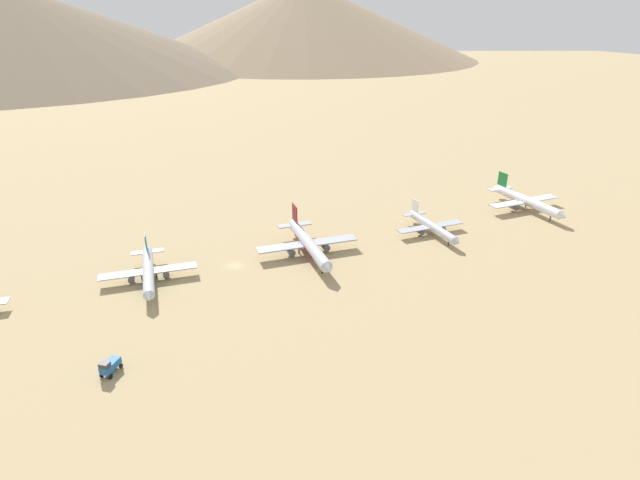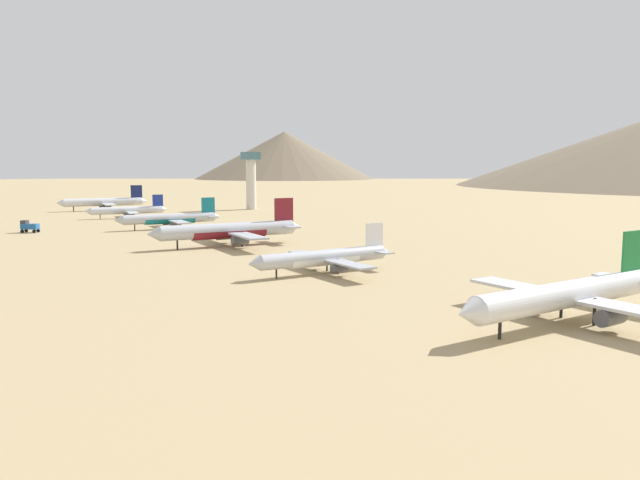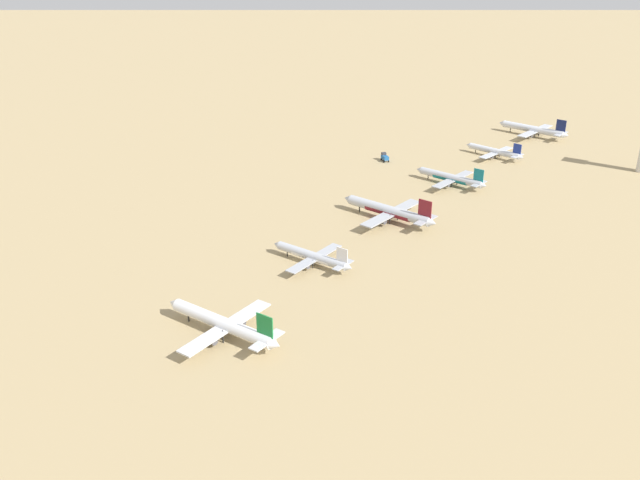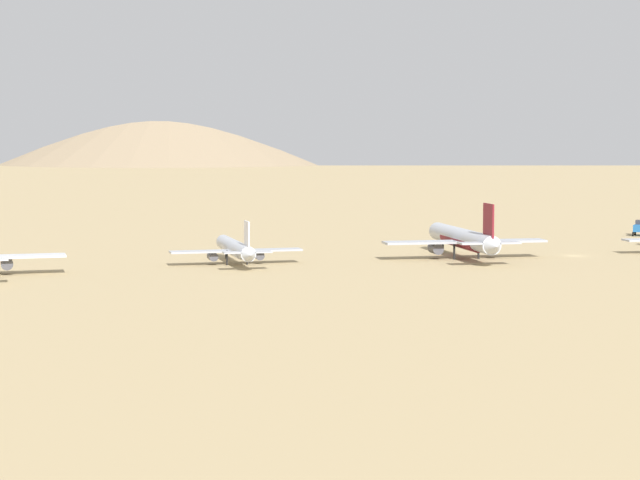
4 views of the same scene
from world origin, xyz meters
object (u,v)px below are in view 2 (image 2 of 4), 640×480
at_px(parked_jet_3, 230,231).
at_px(control_tower, 251,177).
at_px(service_truck, 29,226).
at_px(parked_jet_1, 128,210).
at_px(parked_jet_0, 104,202).
at_px(parked_jet_4, 325,258).
at_px(parked_jet_5, 569,295).
at_px(parked_jet_2, 171,219).

height_order(parked_jet_3, control_tower, control_tower).
bearing_deg(service_truck, parked_jet_1, -140.83).
height_order(parked_jet_0, parked_jet_4, parked_jet_0).
relative_size(parked_jet_0, service_truck, 7.29).
relative_size(parked_jet_4, service_truck, 5.84).
distance_m(parked_jet_4, control_tower, 181.01).
distance_m(service_truck, control_tower, 119.94).
xyz_separation_m(parked_jet_0, parked_jet_4, (14.06, 197.10, -0.83)).
bearing_deg(parked_jet_3, parked_jet_5, 90.25).
relative_size(parked_jet_3, parked_jet_5, 1.05).
xyz_separation_m(parked_jet_3, service_truck, (36.92, -66.02, -1.99)).
bearing_deg(parked_jet_5, parked_jet_1, -91.58).
relative_size(parked_jet_1, service_truck, 5.75).
bearing_deg(parked_jet_0, service_truck, 60.43).
bearing_deg(parked_jet_4, parked_jet_1, -93.68).
xyz_separation_m(parked_jet_5, service_truck, (37.35, -163.62, -1.85)).
relative_size(parked_jet_2, parked_jet_5, 0.87).
xyz_separation_m(parked_jet_4, parked_jet_5, (-4.09, 49.92, 0.81)).
bearing_deg(parked_jet_0, parked_jet_5, 87.69).
xyz_separation_m(parked_jet_3, control_tower, (-70.91, -116.80, 11.38)).
xyz_separation_m(parked_jet_2, control_tower, (-67.01, -65.77, 12.05)).
bearing_deg(parked_jet_2, parked_jet_5, 88.66).
xyz_separation_m(parked_jet_1, parked_jet_3, (5.91, 100.91, 0.94)).
height_order(parked_jet_2, control_tower, control_tower).
height_order(parked_jet_0, parked_jet_5, parked_jet_0).
bearing_deg(service_truck, parked_jet_3, 119.21).
bearing_deg(parked_jet_2, service_truck, -20.16).
distance_m(parked_jet_0, parked_jet_1, 48.73).
bearing_deg(parked_jet_3, control_tower, -121.26).
relative_size(parked_jet_1, control_tower, 1.16).
bearing_deg(parked_jet_0, control_tower, 151.67).
bearing_deg(parked_jet_1, parked_jet_5, 88.42).
relative_size(parked_jet_5, service_truck, 7.26).
height_order(parked_jet_1, parked_jet_2, parked_jet_2).
xyz_separation_m(parked_jet_0, service_truck, (47.32, 83.40, -1.87)).
bearing_deg(control_tower, parked_jet_3, 58.74).
distance_m(parked_jet_0, parked_jet_3, 149.78).
bearing_deg(parked_jet_1, parked_jet_3, 86.65).
bearing_deg(parked_jet_1, parked_jet_2, 87.70).
distance_m(parked_jet_3, control_tower, 137.12).
height_order(parked_jet_0, service_truck, parked_jet_0).
xyz_separation_m(parked_jet_0, parked_jet_5, (9.97, 247.02, -0.03)).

